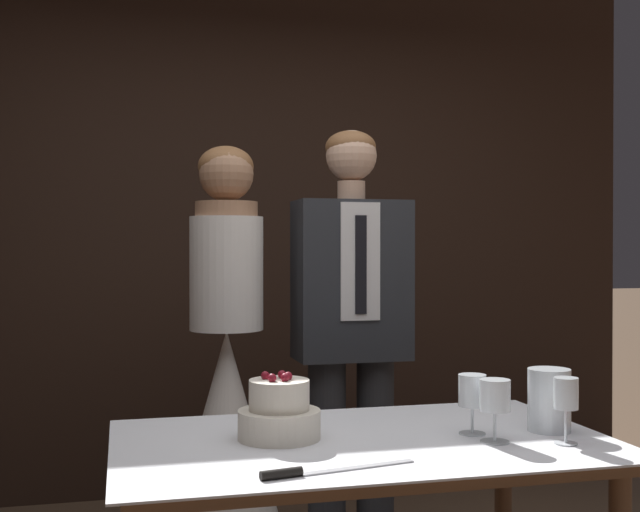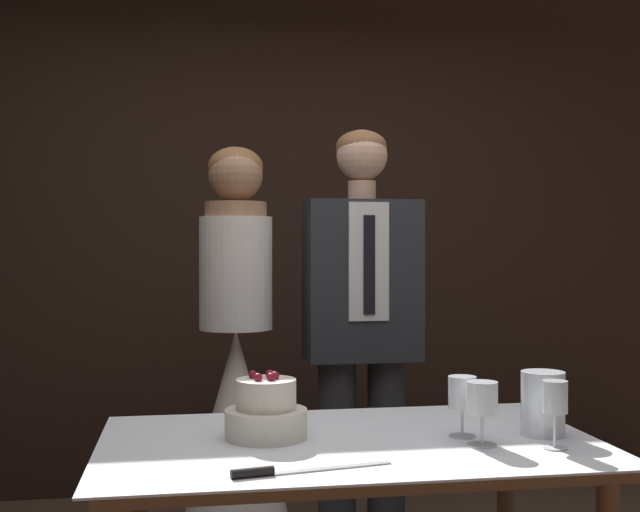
# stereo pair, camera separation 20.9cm
# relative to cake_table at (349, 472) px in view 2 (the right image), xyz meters

# --- Properties ---
(wall_back) EXTENTS (4.50, 0.12, 2.85)m
(wall_back) POSITION_rel_cake_table_xyz_m (-0.05, 2.16, 0.76)
(wall_back) COLOR black
(wall_back) RESTS_ON ground_plane
(cake_table) EXTENTS (1.34, 0.81, 0.75)m
(cake_table) POSITION_rel_cake_table_xyz_m (0.00, 0.00, 0.00)
(cake_table) COLOR brown
(cake_table) RESTS_ON ground_plane
(tiered_cake) EXTENTS (0.23, 0.23, 0.18)m
(tiered_cake) POSITION_rel_cake_table_xyz_m (-0.22, 0.05, 0.16)
(tiered_cake) COLOR silver
(tiered_cake) RESTS_ON cake_table
(cake_knife) EXTENTS (0.39, 0.09, 0.02)m
(cake_knife) POSITION_rel_cake_table_xyz_m (-0.22, -0.30, 0.10)
(cake_knife) COLOR silver
(cake_knife) RESTS_ON cake_table
(wine_glass_near) EXTENTS (0.08, 0.08, 0.17)m
(wine_glass_near) POSITION_rel_cake_table_xyz_m (0.33, -0.12, 0.21)
(wine_glass_near) COLOR silver
(wine_glass_near) RESTS_ON cake_table
(wine_glass_middle) EXTENTS (0.08, 0.08, 0.17)m
(wine_glass_middle) POSITION_rel_cake_table_xyz_m (0.31, -0.02, 0.21)
(wine_glass_middle) COLOR silver
(wine_glass_middle) RESTS_ON cake_table
(wine_glass_far) EXTENTS (0.06, 0.06, 0.18)m
(wine_glass_far) POSITION_rel_cake_table_xyz_m (0.51, -0.19, 0.21)
(wine_glass_far) COLOR silver
(wine_glass_far) RESTS_ON cake_table
(hurricane_candle) EXTENTS (0.12, 0.12, 0.18)m
(hurricane_candle) POSITION_rel_cake_table_xyz_m (0.54, -0.04, 0.17)
(hurricane_candle) COLOR silver
(hurricane_candle) RESTS_ON cake_table
(bride) EXTENTS (0.54, 0.54, 1.67)m
(bride) POSITION_rel_cake_table_xyz_m (-0.25, 0.96, -0.05)
(bride) COLOR white
(bride) RESTS_ON ground_plane
(groom) EXTENTS (0.44, 0.25, 1.74)m
(groom) POSITION_rel_cake_table_xyz_m (0.25, 0.96, 0.31)
(groom) COLOR #282B30
(groom) RESTS_ON ground_plane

